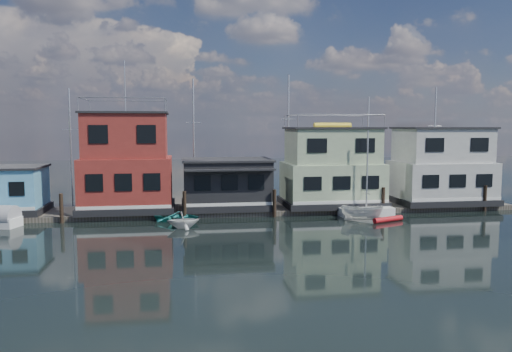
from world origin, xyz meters
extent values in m
plane|color=black|center=(0.00, 0.00, 0.00)|extent=(160.00, 160.00, 0.00)
cube|color=#595147|center=(0.00, 12.00, 0.20)|extent=(48.00, 5.00, 0.40)
cube|color=black|center=(-18.00, 12.00, 0.65)|extent=(6.40, 4.90, 0.50)
cube|color=#5CACD8|center=(-18.00, 12.00, 2.40)|extent=(6.00, 4.50, 3.00)
cube|color=black|center=(-18.00, 12.00, 3.98)|extent=(6.30, 4.80, 0.16)
cube|color=black|center=(-8.50, 12.00, 0.65)|extent=(7.40, 5.90, 0.50)
cube|color=maroon|center=(-8.50, 12.00, 2.77)|extent=(7.00, 5.50, 3.74)
cube|color=maroon|center=(-8.50, 12.00, 6.37)|extent=(6.30, 4.95, 3.46)
cube|color=black|center=(-8.50, 12.00, 8.18)|extent=(6.65, 5.23, 0.16)
cylinder|color=silver|center=(-8.50, 12.00, 10.26)|extent=(0.08, 0.08, 4.00)
cube|color=black|center=(-0.50, 12.00, 0.65)|extent=(7.40, 5.40, 0.50)
cube|color=black|center=(-0.50, 12.00, 2.60)|extent=(7.00, 5.00, 3.40)
cube|color=black|center=(-0.50, 12.00, 4.38)|extent=(7.30, 5.30, 0.16)
cube|color=black|center=(-0.50, 9.20, 3.79)|extent=(7.00, 1.20, 0.12)
cube|color=black|center=(8.50, 12.00, 0.65)|extent=(8.40, 5.90, 0.50)
cube|color=#A3B990|center=(8.50, 12.00, 2.46)|extent=(8.00, 5.50, 3.12)
cube|color=#A3B990|center=(8.50, 12.00, 5.46)|extent=(7.20, 4.95, 2.88)
cube|color=black|center=(8.50, 12.00, 6.98)|extent=(7.60, 5.23, 0.16)
cylinder|color=yellow|center=(8.50, 12.00, 7.15)|extent=(3.20, 0.56, 0.56)
cube|color=black|center=(18.50, 12.00, 0.65)|extent=(8.40, 5.90, 0.50)
cube|color=#B9B9B5|center=(18.50, 12.00, 2.46)|extent=(8.00, 5.50, 3.12)
cube|color=#B9B9B5|center=(18.50, 12.00, 5.46)|extent=(7.20, 4.95, 2.88)
cube|color=black|center=(18.50, 12.00, 6.98)|extent=(7.60, 5.23, 0.16)
cylinder|color=#2D2116|center=(-13.00, 9.20, 1.10)|extent=(0.28, 0.28, 2.20)
cylinder|color=#2D2116|center=(-4.00, 9.20, 1.10)|extent=(0.28, 0.28, 2.20)
cylinder|color=#2D2116|center=(3.00, 9.20, 1.10)|extent=(0.28, 0.28, 2.20)
cylinder|color=#2D2116|center=(12.00, 9.20, 1.10)|extent=(0.28, 0.28, 2.20)
cylinder|color=#2D2116|center=(21.00, 9.20, 1.10)|extent=(0.28, 0.28, 2.20)
cylinder|color=silver|center=(-14.00, 18.00, 5.25)|extent=(0.16, 0.16, 10.50)
cylinder|color=silver|center=(-14.00, 18.00, 6.83)|extent=(1.40, 0.06, 0.06)
cylinder|color=silver|center=(-3.00, 18.00, 5.75)|extent=(0.16, 0.16, 11.50)
cylinder|color=silver|center=(-3.00, 18.00, 7.48)|extent=(1.40, 0.06, 0.06)
cylinder|color=silver|center=(6.00, 18.00, 6.00)|extent=(0.16, 0.16, 12.00)
cylinder|color=silver|center=(6.00, 18.00, 7.80)|extent=(1.40, 0.06, 0.06)
cylinder|color=silver|center=(14.00, 18.00, 5.00)|extent=(0.16, 0.16, 10.00)
cylinder|color=silver|center=(14.00, 18.00, 6.50)|extent=(1.40, 0.06, 0.06)
cylinder|color=silver|center=(21.00, 18.00, 5.50)|extent=(0.16, 0.16, 11.00)
cylinder|color=silver|center=(21.00, 18.00, 7.15)|extent=(1.40, 0.06, 0.06)
imported|color=silver|center=(9.24, 6.66, 0.62)|extent=(3.38, 2.62, 1.24)
cylinder|color=red|center=(11.05, 5.98, 0.20)|extent=(2.71, 1.40, 0.40)
imported|color=silver|center=(-4.12, 5.98, 0.60)|extent=(2.47, 2.20, 1.19)
imported|color=#227E7B|center=(-4.54, 8.61, 0.35)|extent=(4.03, 3.47, 0.70)
cube|color=white|center=(10.36, 8.66, 0.34)|extent=(4.37, 1.59, 0.67)
cylinder|color=silver|center=(10.36, 8.66, 3.74)|extent=(0.12, 0.12, 6.14)
cube|color=silver|center=(10.36, 8.66, 1.82)|extent=(0.10, 1.34, 0.05)
camera|label=1|loc=(-4.27, -28.88, 7.16)|focal=35.00mm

